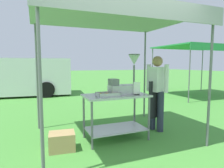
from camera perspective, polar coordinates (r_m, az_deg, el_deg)
The scene contains 10 objects.
ground_plane at distance 8.72m, azimuth -13.92°, elevation -3.82°, with size 70.00×70.00×0.00m, color #478E38.
stall_canopy at distance 3.81m, azimuth 0.60°, elevation 18.32°, with size 2.93×2.31×2.35m.
donut_cart at distance 3.73m, azimuth 1.16°, elevation -6.92°, with size 1.21×0.67×0.87m.
donut_tray at distance 3.48m, azimuth -1.29°, elevation -3.26°, with size 0.39×0.27×0.07m.
donut_fryer at distance 3.72m, azimuth 3.89°, elevation 0.55°, with size 0.61×0.28×0.77m.
menu_sign at distance 3.66m, azimuth 7.30°, elevation -1.60°, with size 0.13×0.05×0.24m.
vendor at distance 4.27m, azimuth 13.00°, elevation -1.52°, with size 0.46×0.52×1.61m.
supply_crate at distance 3.50m, azimuth -14.49°, elevation -16.00°, with size 0.46×0.37×0.30m.
van_white at distance 9.93m, azimuth -28.41°, elevation 1.91°, with size 5.62×2.49×1.69m.
neighbour_tent at distance 9.67m, azimuth 24.15°, elevation 9.66°, with size 3.39×2.63×2.24m.
Camera 1 is at (-1.18, -2.52, 1.44)m, focal length 31.13 mm.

